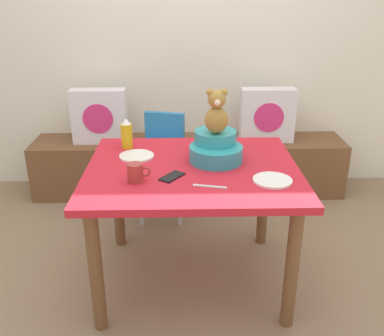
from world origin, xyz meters
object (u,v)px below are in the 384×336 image
teddy_bear (217,113)px  cell_phone (172,177)px  ketchup_bottle (127,134)px  coffee_mug (136,173)px  pillow_floral_right (267,115)px  dinner_plate_near (272,180)px  highchair (160,152)px  dinner_plate_far (137,156)px  dining_table (192,184)px  infant_seat_teal (216,148)px  pillow_floral_left (99,116)px

teddy_bear → cell_phone: bearing=-135.7°
ketchup_bottle → coffee_mug: ketchup_bottle is taller
pillow_floral_right → dinner_plate_near: 1.44m
pillow_floral_right → cell_phone: 1.55m
pillow_floral_right → highchair: bearing=-154.2°
dinner_plate_near → dinner_plate_far: 0.80m
dining_table → infant_seat_teal: 0.24m
infant_seat_teal → cell_phone: bearing=-135.6°
dinner_plate_near → pillow_floral_right: bearing=80.4°
pillow_floral_left → dinner_plate_near: pillow_floral_left is taller
pillow_floral_left → pillow_floral_right: 1.37m
highchair → coffee_mug: size_ratio=6.58×
dinner_plate_far → ketchup_bottle: bearing=114.0°
pillow_floral_left → ketchup_bottle: ketchup_bottle is taller
infant_seat_teal → dinner_plate_far: infant_seat_teal is taller
pillow_floral_right → dinner_plate_far: size_ratio=2.20×
infant_seat_teal → dinner_plate_near: (0.27, -0.30, -0.07)m
pillow_floral_left → coffee_mug: (0.43, -1.40, 0.11)m
dinner_plate_far → dining_table: bearing=-25.6°
highchair → infant_seat_teal: 0.84m
dinner_plate_near → dinner_plate_far: (-0.72, 0.36, 0.00)m
coffee_mug → highchair: bearing=85.8°
infant_seat_teal → teddy_bear: (0.00, -0.00, 0.21)m
pillow_floral_right → highchair: 0.97m
dining_table → pillow_floral_right: bearing=62.2°
teddy_bear → coffee_mug: bearing=-146.5°
pillow_floral_right → teddy_bear: bearing=-114.4°
coffee_mug → cell_phone: (0.18, 0.04, -0.04)m
pillow_floral_right → highchair: pillow_floral_right is taller
infant_seat_teal → ketchup_bottle: ketchup_bottle is taller
highchair → coffee_mug: bearing=-94.2°
pillow_floral_left → cell_phone: bearing=-65.6°
dinner_plate_far → coffee_mug: bearing=-85.0°
dinner_plate_far → cell_phone: bearing=-54.3°
pillow_floral_right → dining_table: size_ratio=0.38×
highchair → dinner_plate_near: (0.62, -1.00, 0.22)m
ketchup_bottle → dinner_plate_far: bearing=-66.0°
coffee_mug → dinner_plate_near: 0.69m
dining_table → teddy_bear: 0.42m
pillow_floral_right → dinner_plate_near: (-0.24, -1.42, 0.07)m
pillow_floral_right → infant_seat_teal: (-0.51, -1.12, 0.13)m
ketchup_bottle → dinner_plate_far: (0.07, -0.16, -0.08)m
dinner_plate_far → pillow_floral_right: bearing=47.9°
pillow_floral_left → teddy_bear: 1.45m
dining_table → dinner_plate_far: size_ratio=5.79×
teddy_bear → coffee_mug: teddy_bear is taller
dinner_plate_near → cell_phone: bearing=173.0°
pillow_floral_left → cell_phone: pillow_floral_left is taller
ketchup_bottle → dining_table: bearing=-38.7°
pillow_floral_left → dinner_plate_far: pillow_floral_left is taller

